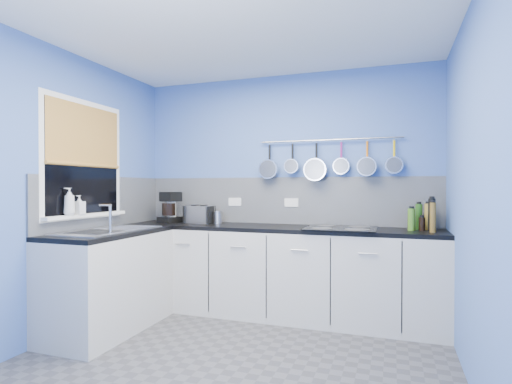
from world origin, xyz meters
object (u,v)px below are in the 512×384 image
Objects in this scene: coffee_maker at (170,207)px; toaster at (199,214)px; soap_bottle_b at (79,205)px; canister at (218,217)px; hob at (341,228)px; soap_bottle_a at (69,201)px; paper_towel at (171,212)px.

toaster is at bearing 19.68° from coffee_maker.
soap_bottle_b is 0.58× the size of toaster.
canister is at bearing 52.27° from soap_bottle_b.
coffee_maker reaches higher than hob.
soap_bottle_a is 0.37× the size of hob.
coffee_maker is at bearing 177.90° from hob.
coffee_maker is at bearing -172.98° from canister.
canister is (0.85, 1.22, -0.20)m from soap_bottle_a.
coffee_maker is 2.55× the size of canister.
hob is at bearing -2.25° from paper_towel.
toaster reaches higher than canister.
hob is at bearing 5.98° from toaster.
soap_bottle_a is 0.12m from soap_bottle_b.
canister is at bearing 22.08° from coffee_maker.
hob is at bearing 23.74° from soap_bottle_b.
toaster is (0.65, 1.18, -0.17)m from soap_bottle_a.
soap_bottle_b is at bearing -91.06° from coffee_maker.
soap_bottle_b is at bearing -127.73° from canister.
toaster is at bearing 4.11° from paper_towel.
paper_towel is 0.34m from toaster.
paper_towel is at bearing -173.23° from canister.
paper_towel is 1.79× the size of canister.
hob is (1.89, -0.07, -0.16)m from coffee_maker.
soap_bottle_b is 0.26× the size of hob.
soap_bottle_a reaches higher than paper_towel.
paper_towel is at bearing 29.88° from coffee_maker.
toaster is at bearing 58.50° from soap_bottle_b.
coffee_maker is at bearing -165.18° from paper_towel.
paper_towel is at bearing 177.75° from hob.
soap_bottle_b is 2.41m from hob.
soap_bottle_a is 1.21m from paper_towel.
soap_bottle_b reaches higher than paper_towel.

